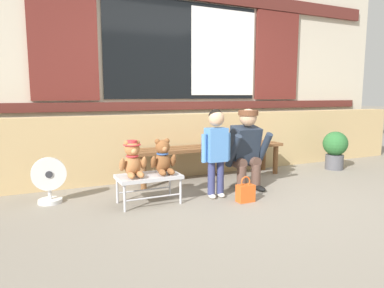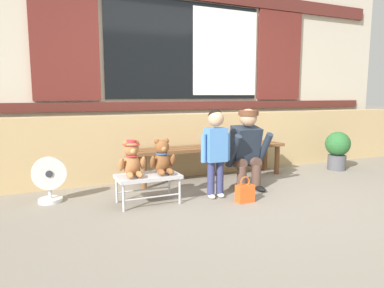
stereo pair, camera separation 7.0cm
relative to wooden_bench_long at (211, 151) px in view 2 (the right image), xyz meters
The scene contains 12 objects.
ground_plane 1.12m from the wooden_bench_long, 91.14° to the right, with size 60.00×60.00×0.00m, color gray.
brick_low_wall 0.37m from the wooden_bench_long, 93.32° to the left, with size 7.48×0.25×0.85m, color tan.
shop_facade 1.56m from the wooden_bench_long, 91.11° to the left, with size 7.63×0.26×3.29m.
wooden_bench_long is the anchor object (origin of this frame).
small_display_bench 1.30m from the wooden_bench_long, 147.42° to the right, with size 0.64×0.36×0.30m.
teddy_bear_with_hat 1.43m from the wooden_bench_long, 150.95° to the right, with size 0.28×0.27×0.36m.
teddy_bear_plain 1.16m from the wooden_bench_long, 143.21° to the right, with size 0.28×0.26×0.36m.
child_standing 0.90m from the wooden_bench_long, 114.38° to the right, with size 0.35×0.18×0.96m.
adult_crouching 0.65m from the wooden_bench_long, 77.73° to the right, with size 0.50×0.49×0.95m.
handbag_on_ground 1.11m from the wooden_bench_long, 98.37° to the right, with size 0.18×0.11×0.27m.
potted_plant 1.98m from the wooden_bench_long, ahead, with size 0.36×0.36×0.57m.
floor_fan 2.03m from the wooden_bench_long, behind, with size 0.34×0.24×0.48m.
Camera 2 is at (-2.08, -2.99, 1.10)m, focal length 32.66 mm.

